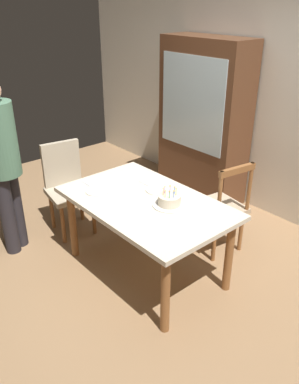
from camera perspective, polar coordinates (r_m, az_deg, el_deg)
name	(u,v)px	position (r m, az deg, el deg)	size (l,w,h in m)	color
ground	(146,270)	(3.73, -0.51, -11.26)	(6.40, 6.40, 0.00)	#93704C
back_wall	(278,100)	(4.48, 18.19, 12.59)	(6.40, 0.10, 2.60)	silver
dining_table	(146,210)	(3.37, -0.56, -2.64)	(1.49, 0.93, 0.73)	beige
birthday_cake	(169,201)	(3.23, 2.90, -1.31)	(0.28, 0.28, 0.16)	silver
plate_near_celebrant	(98,191)	(3.51, -7.51, 0.18)	(0.22, 0.22, 0.01)	white
plate_far_side	(158,190)	(3.50, 1.25, 0.32)	(0.22, 0.22, 0.01)	white
fork_near_celebrant	(89,185)	(3.64, -8.85, 1.01)	(0.18, 0.02, 0.01)	silver
fork_far_side	(146,184)	(3.60, -0.52, 1.11)	(0.18, 0.02, 0.01)	silver
chair_spindle_back	(220,208)	(3.84, 10.24, -2.32)	(0.51, 0.51, 0.95)	tan
chair_upholstered	(67,183)	(4.20, -11.93, 1.31)	(0.51, 0.51, 0.95)	tan
person_celebrant	(2,160)	(3.82, -20.59, 4.38)	(0.32, 0.32, 1.67)	#262328
china_cabinet	(203,121)	(4.78, 7.85, 10.14)	(1.10, 0.45, 1.90)	#56331E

